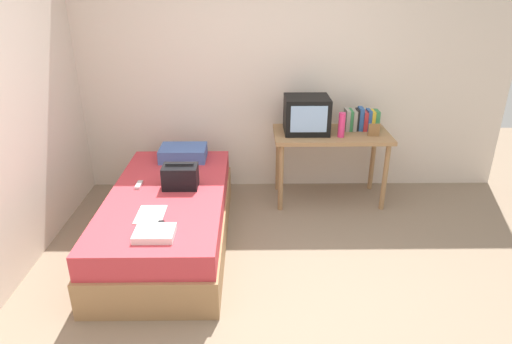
# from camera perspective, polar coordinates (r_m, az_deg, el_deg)

# --- Properties ---
(ground_plane) EXTENTS (8.00, 8.00, 0.00)m
(ground_plane) POSITION_cam_1_polar(r_m,az_deg,el_deg) (3.43, 2.05, -15.55)
(ground_plane) COLOR #84705B
(wall_back) EXTENTS (5.20, 0.10, 2.60)m
(wall_back) POSITION_cam_1_polar(r_m,az_deg,el_deg) (4.74, 1.17, 13.11)
(wall_back) COLOR beige
(wall_back) RESTS_ON ground
(bed) EXTENTS (1.00, 2.00, 0.50)m
(bed) POSITION_cam_1_polar(r_m,az_deg,el_deg) (3.96, -11.21, -5.85)
(bed) COLOR #9E754C
(bed) RESTS_ON ground
(desk) EXTENTS (1.16, 0.60, 0.75)m
(desk) POSITION_cam_1_polar(r_m,az_deg,el_deg) (4.56, 9.67, 3.91)
(desk) COLOR #9E754C
(desk) RESTS_ON ground
(tv) EXTENTS (0.44, 0.39, 0.36)m
(tv) POSITION_cam_1_polar(r_m,az_deg,el_deg) (4.47, 6.55, 7.38)
(tv) COLOR black
(tv) RESTS_ON desk
(water_bottle) EXTENTS (0.07, 0.07, 0.24)m
(water_bottle) POSITION_cam_1_polar(r_m,az_deg,el_deg) (4.39, 11.01, 6.00)
(water_bottle) COLOR #E53372
(water_bottle) RESTS_ON desk
(book_row) EXTENTS (0.34, 0.17, 0.23)m
(book_row) POSITION_cam_1_polar(r_m,az_deg,el_deg) (4.66, 13.41, 6.59)
(book_row) COLOR gray
(book_row) RESTS_ON desk
(picture_frame) EXTENTS (0.11, 0.02, 0.12)m
(picture_frame) POSITION_cam_1_polar(r_m,az_deg,el_deg) (4.51, 15.00, 5.28)
(picture_frame) COLOR olive
(picture_frame) RESTS_ON desk
(pillow) EXTENTS (0.46, 0.33, 0.13)m
(pillow) POSITION_cam_1_polar(r_m,az_deg,el_deg) (4.49, -9.38, 2.44)
(pillow) COLOR #4766AD
(pillow) RESTS_ON bed
(handbag) EXTENTS (0.30, 0.20, 0.23)m
(handbag) POSITION_cam_1_polar(r_m,az_deg,el_deg) (3.87, -9.75, -0.58)
(handbag) COLOR black
(handbag) RESTS_ON bed
(magazine) EXTENTS (0.21, 0.29, 0.01)m
(magazine) POSITION_cam_1_polar(r_m,az_deg,el_deg) (3.50, -13.46, -5.36)
(magazine) COLOR white
(magazine) RESTS_ON bed
(remote_dark) EXTENTS (0.04, 0.16, 0.02)m
(remote_dark) POSITION_cam_1_polar(r_m,az_deg,el_deg) (3.31, -12.35, -6.94)
(remote_dark) COLOR black
(remote_dark) RESTS_ON bed
(remote_silver) EXTENTS (0.04, 0.14, 0.02)m
(remote_silver) POSITION_cam_1_polar(r_m,az_deg,el_deg) (4.00, -14.91, -1.61)
(remote_silver) COLOR #B7B7BC
(remote_silver) RESTS_ON bed
(folded_towel) EXTENTS (0.28, 0.22, 0.05)m
(folded_towel) POSITION_cam_1_polar(r_m,az_deg,el_deg) (3.21, -12.98, -7.75)
(folded_towel) COLOR white
(folded_towel) RESTS_ON bed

